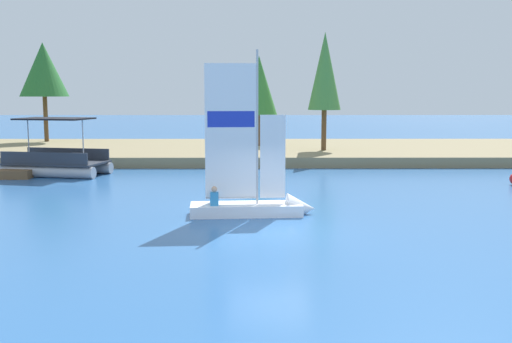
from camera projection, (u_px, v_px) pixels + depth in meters
name	position (u px, v px, depth m)	size (l,w,h in m)	color
ground_plane	(268.00, 231.00, 18.20)	(200.00, 200.00, 0.00)	#2D609E
shore_bank	(260.00, 151.00, 40.37)	(80.00, 14.06, 0.61)	#897A56
shoreline_tree_midleft	(44.00, 70.00, 44.03)	(3.57, 3.57, 7.37)	brown
shoreline_tree_centre	(259.00, 86.00, 40.29)	(2.48, 2.48, 6.13)	brown
shoreline_tree_midright	(325.00, 72.00, 37.17)	(2.07, 2.07, 7.42)	brown
wooden_dock	(29.00, 169.00, 31.41)	(1.68, 4.91, 0.43)	brown
sailboat	(263.00, 201.00, 20.58)	(4.41, 1.49, 6.03)	white
pontoon_boat	(56.00, 161.00, 30.68)	(5.58, 3.58, 2.96)	#B2B2B7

